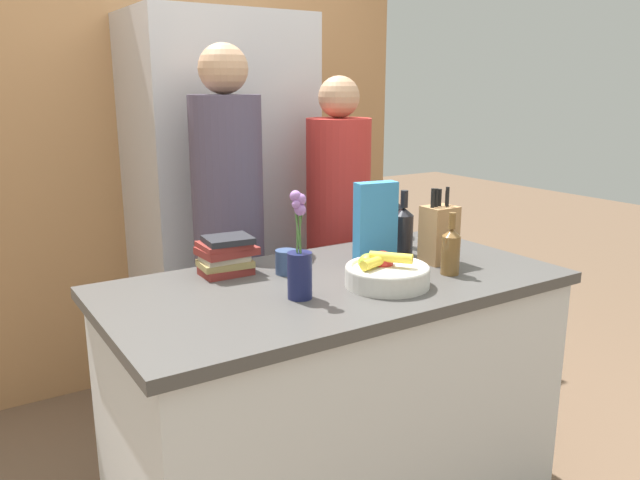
{
  "coord_description": "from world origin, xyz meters",
  "views": [
    {
      "loc": [
        -1.16,
        -1.72,
        1.57
      ],
      "look_at": [
        0.0,
        0.1,
        1.04
      ],
      "focal_mm": 35.0,
      "sensor_mm": 36.0,
      "label": 1
    }
  ],
  "objects_px": {
    "bottle_wine": "(394,221)",
    "coffee_mug": "(286,262)",
    "bottle_oil": "(403,230)",
    "person_in_blue": "(338,228)",
    "flower_vase": "(300,262)",
    "bottle_vinegar": "(451,250)",
    "refrigerator": "(222,209)",
    "fruit_bowl": "(386,273)",
    "person_at_sink": "(229,226)",
    "book_stack": "(226,255)",
    "cereal_box": "(375,223)",
    "knife_block": "(439,234)"
  },
  "relations": [
    {
      "from": "book_stack",
      "to": "bottle_wine",
      "type": "bearing_deg",
      "value": 0.54
    },
    {
      "from": "bottle_wine",
      "to": "bottle_vinegar",
      "type": "bearing_deg",
      "value": -102.72
    },
    {
      "from": "flower_vase",
      "to": "bottle_vinegar",
      "type": "bearing_deg",
      "value": -6.28
    },
    {
      "from": "book_stack",
      "to": "bottle_wine",
      "type": "distance_m",
      "value": 0.77
    },
    {
      "from": "flower_vase",
      "to": "bottle_vinegar",
      "type": "height_order",
      "value": "flower_vase"
    },
    {
      "from": "bottle_vinegar",
      "to": "book_stack",
      "type": "bearing_deg",
      "value": 147.4
    },
    {
      "from": "flower_vase",
      "to": "bottle_oil",
      "type": "xyz_separation_m",
      "value": [
        0.61,
        0.23,
        -0.01
      ]
    },
    {
      "from": "refrigerator",
      "to": "bottle_wine",
      "type": "height_order",
      "value": "refrigerator"
    },
    {
      "from": "cereal_box",
      "to": "bottle_oil",
      "type": "relative_size",
      "value": 1.19
    },
    {
      "from": "cereal_box",
      "to": "flower_vase",
      "type": "bearing_deg",
      "value": -156.66
    },
    {
      "from": "refrigerator",
      "to": "bottle_vinegar",
      "type": "bearing_deg",
      "value": -78.9
    },
    {
      "from": "bottle_vinegar",
      "to": "refrigerator",
      "type": "bearing_deg",
      "value": 101.1
    },
    {
      "from": "flower_vase",
      "to": "refrigerator",
      "type": "bearing_deg",
      "value": 76.53
    },
    {
      "from": "flower_vase",
      "to": "bottle_vinegar",
      "type": "distance_m",
      "value": 0.59
    },
    {
      "from": "bottle_oil",
      "to": "person_in_blue",
      "type": "xyz_separation_m",
      "value": [
        0.06,
        0.54,
        -0.1
      ]
    },
    {
      "from": "flower_vase",
      "to": "person_in_blue",
      "type": "height_order",
      "value": "person_in_blue"
    },
    {
      "from": "bottle_vinegar",
      "to": "person_at_sink",
      "type": "xyz_separation_m",
      "value": [
        -0.48,
        0.84,
        -0.01
      ]
    },
    {
      "from": "person_in_blue",
      "to": "bottle_oil",
      "type": "bearing_deg",
      "value": -111.79
    },
    {
      "from": "bottle_wine",
      "to": "coffee_mug",
      "type": "bearing_deg",
      "value": -168.82
    },
    {
      "from": "flower_vase",
      "to": "book_stack",
      "type": "distance_m",
      "value": 0.38
    },
    {
      "from": "coffee_mug",
      "to": "bottle_wine",
      "type": "bearing_deg",
      "value": 11.18
    },
    {
      "from": "coffee_mug",
      "to": "book_stack",
      "type": "xyz_separation_m",
      "value": [
        -0.18,
        0.11,
        0.03
      ]
    },
    {
      "from": "refrigerator",
      "to": "bottle_wine",
      "type": "xyz_separation_m",
      "value": [
        0.37,
        -0.94,
        0.06
      ]
    },
    {
      "from": "person_in_blue",
      "to": "book_stack",
      "type": "bearing_deg",
      "value": -167.7
    },
    {
      "from": "bottle_wine",
      "to": "cereal_box",
      "type": "bearing_deg",
      "value": -142.9
    },
    {
      "from": "refrigerator",
      "to": "book_stack",
      "type": "bearing_deg",
      "value": -112.97
    },
    {
      "from": "fruit_bowl",
      "to": "bottle_vinegar",
      "type": "xyz_separation_m",
      "value": [
        0.27,
        -0.02,
        0.04
      ]
    },
    {
      "from": "fruit_bowl",
      "to": "person_at_sink",
      "type": "height_order",
      "value": "person_at_sink"
    },
    {
      "from": "refrigerator",
      "to": "cereal_box",
      "type": "distance_m",
      "value": 1.14
    },
    {
      "from": "flower_vase",
      "to": "book_stack",
      "type": "xyz_separation_m",
      "value": [
        -0.09,
        0.37,
        -0.05
      ]
    },
    {
      "from": "fruit_bowl",
      "to": "book_stack",
      "type": "height_order",
      "value": "book_stack"
    },
    {
      "from": "book_stack",
      "to": "bottle_oil",
      "type": "height_order",
      "value": "bottle_oil"
    },
    {
      "from": "fruit_bowl",
      "to": "person_at_sink",
      "type": "xyz_separation_m",
      "value": [
        -0.2,
        0.82,
        0.03
      ]
    },
    {
      "from": "flower_vase",
      "to": "bottle_oil",
      "type": "height_order",
      "value": "flower_vase"
    },
    {
      "from": "person_in_blue",
      "to": "bottle_vinegar",
      "type": "bearing_deg",
      "value": -111.45
    },
    {
      "from": "fruit_bowl",
      "to": "cereal_box",
      "type": "relative_size",
      "value": 0.92
    },
    {
      "from": "coffee_mug",
      "to": "bottle_oil",
      "type": "xyz_separation_m",
      "value": [
        0.52,
        -0.03,
        0.06
      ]
    },
    {
      "from": "coffee_mug",
      "to": "flower_vase",
      "type": "bearing_deg",
      "value": -110.5
    },
    {
      "from": "fruit_bowl",
      "to": "person_in_blue",
      "type": "height_order",
      "value": "person_in_blue"
    },
    {
      "from": "bottle_oil",
      "to": "bottle_wine",
      "type": "height_order",
      "value": "same"
    },
    {
      "from": "coffee_mug",
      "to": "person_in_blue",
      "type": "xyz_separation_m",
      "value": [
        0.57,
        0.51,
        -0.04
      ]
    },
    {
      "from": "book_stack",
      "to": "person_at_sink",
      "type": "relative_size",
      "value": 0.12
    },
    {
      "from": "refrigerator",
      "to": "person_in_blue",
      "type": "height_order",
      "value": "refrigerator"
    },
    {
      "from": "knife_block",
      "to": "person_at_sink",
      "type": "xyz_separation_m",
      "value": [
        -0.55,
        0.7,
        -0.04
      ]
    },
    {
      "from": "bottle_wine",
      "to": "flower_vase",
      "type": "bearing_deg",
      "value": -151.4
    },
    {
      "from": "refrigerator",
      "to": "knife_block",
      "type": "bearing_deg",
      "value": -74.61
    },
    {
      "from": "flower_vase",
      "to": "book_stack",
      "type": "relative_size",
      "value": 1.68
    },
    {
      "from": "person_at_sink",
      "to": "person_in_blue",
      "type": "distance_m",
      "value": 0.57
    },
    {
      "from": "bottle_oil",
      "to": "bottle_vinegar",
      "type": "bearing_deg",
      "value": -95.07
    },
    {
      "from": "coffee_mug",
      "to": "cereal_box",
      "type": "bearing_deg",
      "value": -10.55
    }
  ]
}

